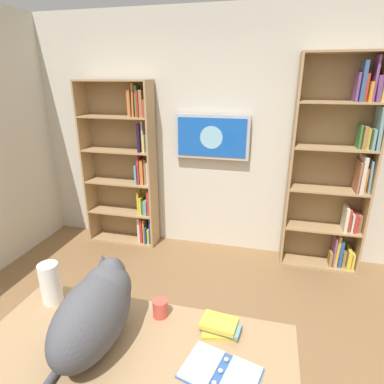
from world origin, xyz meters
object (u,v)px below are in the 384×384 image
paper_towel_roll (50,283)px  open_binder (220,372)px  desk_book_stack (219,326)px  coffee_mug (160,308)px  bookshelf_left (339,169)px  bookshelf_right (128,168)px  desk (133,370)px  wall_mounted_tv (212,137)px  cat (97,308)px

paper_towel_roll → open_binder: bearing=166.5°
desk_book_stack → coffee_mug: bearing=-6.6°
paper_towel_roll → desk_book_stack: size_ratio=1.15×
bookshelf_left → open_binder: 2.53m
bookshelf_left → paper_towel_roll: size_ratio=9.21×
bookshelf_right → desk_book_stack: bookshelf_right is taller
bookshelf_right → desk: (-1.09, 2.35, -0.30)m
wall_mounted_tv → bookshelf_right: bearing=4.6°
bookshelf_left → cat: bearing=58.1°
desk → coffee_mug: bearing=-100.8°
bookshelf_left → coffee_mug: bookshelf_left is taller
cat → open_binder: size_ratio=1.90×
bookshelf_right → desk: size_ratio=1.30×
bookshelf_right → wall_mounted_tv: size_ratio=2.36×
wall_mounted_tv → open_binder: bearing=101.6°
coffee_mug → cat: bearing=45.2°
bookshelf_right → wall_mounted_tv: 1.09m
cat → desk_book_stack: cat is taller
bookshelf_right → open_binder: bearing=122.6°
open_binder → paper_towel_roll: 1.04m
desk → desk_book_stack: size_ratio=7.23×
bookshelf_right → paper_towel_roll: size_ratio=8.18×
bookshelf_right → coffee_mug: size_ratio=20.56×
open_binder → paper_towel_roll: paper_towel_roll is taller
desk_book_stack → wall_mounted_tv: bearing=-78.2°
paper_towel_roll → coffee_mug: 0.64m
coffee_mug → wall_mounted_tv: bearing=-86.5°
paper_towel_roll → coffee_mug: bearing=-176.9°
cat → coffee_mug: bearing=-134.8°
coffee_mug → open_binder: bearing=143.2°
wall_mounted_tv → desk: bearing=91.9°
cat → coffee_mug: (-0.23, -0.23, -0.14)m
desk → paper_towel_roll: paper_towel_roll is taller
bookshelf_right → desk: bearing=114.9°
bookshelf_left → open_binder: bearing=70.4°
desk → open_binder: bearing=178.1°
coffee_mug → desk_book_stack: size_ratio=0.46×
wall_mounted_tv → desk: wall_mounted_tv is taller
bookshelf_right → desk_book_stack: 2.59m
wall_mounted_tv → desk: (-0.08, 2.43, -0.70)m
open_binder → paper_towel_roll: (1.01, -0.24, 0.11)m
bookshelf_left → desk_book_stack: size_ratio=10.61×
coffee_mug → bookshelf_right: bearing=-61.3°
bookshelf_left → desk: bookshelf_left is taller
bookshelf_left → wall_mounted_tv: size_ratio=2.66×
desk → cat: (0.18, -0.03, 0.30)m
cat → paper_towel_roll: 0.46m
cat → paper_towel_roll: cat is taller
coffee_mug → desk: bearing=79.2°
desk → desk_book_stack: 0.46m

